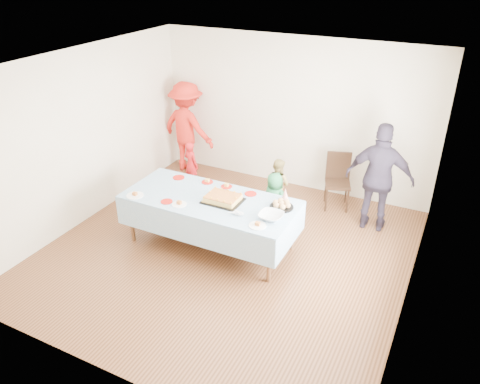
% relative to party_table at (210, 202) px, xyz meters
% --- Properties ---
extents(ground, '(5.00, 5.00, 0.00)m').
position_rel_party_table_xyz_m(ground, '(0.30, -0.05, -0.72)').
color(ground, '#472914').
rests_on(ground, ground).
extents(room_walls, '(5.04, 5.04, 2.72)m').
position_rel_party_table_xyz_m(room_walls, '(0.36, -0.05, 1.05)').
color(room_walls, beige).
rests_on(room_walls, ground).
extents(party_table, '(2.50, 1.10, 0.78)m').
position_rel_party_table_xyz_m(party_table, '(0.00, 0.00, 0.00)').
color(party_table, brown).
rests_on(party_table, ground).
extents(birthday_cake, '(0.54, 0.41, 0.09)m').
position_rel_party_table_xyz_m(birthday_cake, '(0.21, 0.01, 0.10)').
color(birthday_cake, black).
rests_on(birthday_cake, party_table).
extents(rolls_tray, '(0.33, 0.33, 0.10)m').
position_rel_party_table_xyz_m(rolls_tray, '(1.01, 0.22, 0.10)').
color(rolls_tray, black).
rests_on(rolls_tray, party_table).
extents(punch_bowl, '(0.32, 0.32, 0.08)m').
position_rel_party_table_xyz_m(punch_bowl, '(1.00, -0.12, 0.09)').
color(punch_bowl, silver).
rests_on(punch_bowl, party_table).
extents(party_hat, '(0.11, 0.11, 0.18)m').
position_rel_party_table_xyz_m(party_hat, '(0.97, 0.44, 0.14)').
color(party_hat, silver).
rests_on(party_hat, party_table).
extents(fork_pile, '(0.24, 0.18, 0.07)m').
position_rel_party_table_xyz_m(fork_pile, '(0.54, -0.22, 0.09)').
color(fork_pile, white).
rests_on(fork_pile, party_table).
extents(plate_red_far_a, '(0.18, 0.18, 0.01)m').
position_rel_party_table_xyz_m(plate_red_far_a, '(-0.77, 0.37, 0.06)').
color(plate_red_far_a, red).
rests_on(plate_red_far_a, party_table).
extents(plate_red_far_b, '(0.18, 0.18, 0.01)m').
position_rel_party_table_xyz_m(plate_red_far_b, '(-0.29, 0.43, 0.06)').
color(plate_red_far_b, red).
rests_on(plate_red_far_b, party_table).
extents(plate_red_far_c, '(0.17, 0.17, 0.01)m').
position_rel_party_table_xyz_m(plate_red_far_c, '(0.04, 0.43, 0.06)').
color(plate_red_far_c, red).
rests_on(plate_red_far_c, party_table).
extents(plate_red_far_d, '(0.18, 0.18, 0.01)m').
position_rel_party_table_xyz_m(plate_red_far_d, '(0.46, 0.39, 0.06)').
color(plate_red_far_d, red).
rests_on(plate_red_far_d, party_table).
extents(plate_red_near, '(0.17, 0.17, 0.01)m').
position_rel_party_table_xyz_m(plate_red_near, '(-0.49, -0.35, 0.06)').
color(plate_red_near, red).
rests_on(plate_red_near, party_table).
extents(plate_white_left, '(0.25, 0.25, 0.01)m').
position_rel_party_table_xyz_m(plate_white_left, '(-1.01, -0.41, 0.06)').
color(plate_white_left, white).
rests_on(plate_white_left, party_table).
extents(plate_white_mid, '(0.21, 0.21, 0.01)m').
position_rel_party_table_xyz_m(plate_white_mid, '(-0.29, -0.34, 0.06)').
color(plate_white_mid, white).
rests_on(plate_white_mid, party_table).
extents(plate_white_right, '(0.23, 0.23, 0.01)m').
position_rel_party_table_xyz_m(plate_white_right, '(0.92, -0.36, 0.06)').
color(plate_white_right, white).
rests_on(plate_white_right, party_table).
extents(dining_chair, '(0.52, 0.52, 0.94)m').
position_rel_party_table_xyz_m(dining_chair, '(1.31, 2.03, -0.20)').
color(dining_chair, black).
rests_on(dining_chair, ground).
extents(toddler_left, '(0.36, 0.29, 0.87)m').
position_rel_party_table_xyz_m(toddler_left, '(-1.28, 1.52, -0.29)').
color(toddler_left, red).
rests_on(toddler_left, ground).
extents(toddler_mid, '(0.52, 0.42, 0.91)m').
position_rel_party_table_xyz_m(toddler_mid, '(0.62, 0.93, -0.27)').
color(toddler_mid, '#267240').
rests_on(toddler_mid, ground).
extents(toddler_right, '(0.52, 0.45, 0.92)m').
position_rel_party_table_xyz_m(toddler_right, '(0.46, 1.43, -0.26)').
color(toddler_right, tan).
rests_on(toddler_right, ground).
extents(adult_left, '(1.20, 0.77, 1.76)m').
position_rel_party_table_xyz_m(adult_left, '(-1.73, 2.15, 0.15)').
color(adult_left, red).
rests_on(adult_left, ground).
extents(adult_right, '(1.04, 0.48, 1.73)m').
position_rel_party_table_xyz_m(adult_right, '(2.05, 1.57, 0.14)').
color(adult_right, '#2C2432').
rests_on(adult_right, ground).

